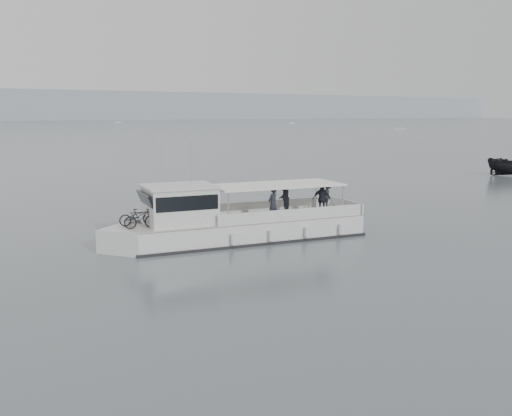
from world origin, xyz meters
TOP-DOWN VIEW (x-y plane):
  - ground at (0.00, 0.00)m, footprint 1400.00×1400.00m
  - tour_boat at (-0.55, -2.49)m, footprint 13.86×4.94m

SIDE VIEW (x-z plane):
  - ground at x=0.00m, z-range 0.00..0.00m
  - tour_boat at x=-0.55m, z-range -1.94..3.83m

